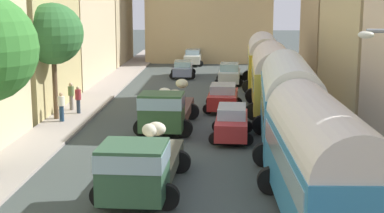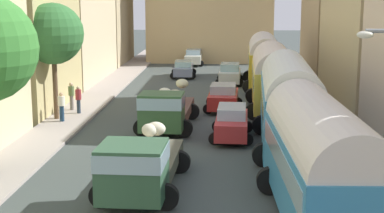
{
  "view_description": "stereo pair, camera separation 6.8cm",
  "coord_description": "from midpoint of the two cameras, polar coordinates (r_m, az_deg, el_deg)",
  "views": [
    {
      "loc": [
        1.58,
        -11.13,
        7.19
      ],
      "look_at": [
        0.0,
        17.87,
        1.54
      ],
      "focal_mm": 54.93,
      "sensor_mm": 36.0,
      "label": 1
    },
    {
      "loc": [
        1.65,
        -11.13,
        7.19
      ],
      "look_at": [
        0.0,
        17.87,
        1.54
      ],
      "focal_mm": 54.93,
      "sensor_mm": 36.0,
      "label": 2
    }
  ],
  "objects": [
    {
      "name": "car_4",
      "position": [
        46.84,
        3.61,
        3.19
      ],
      "size": [
        2.32,
        3.97,
        1.68
      ],
      "color": "silver",
      "rests_on": "ground"
    },
    {
      "name": "parked_bus_0",
      "position": [
        18.56,
        12.3,
        -4.84
      ],
      "size": [
        3.56,
        9.27,
        4.01
      ],
      "color": "teal",
      "rests_on": "ground"
    },
    {
      "name": "car_3",
      "position": [
        36.38,
        2.98,
        0.91
      ],
      "size": [
        2.45,
        4.04,
        1.62
      ],
      "color": "#B02422",
      "rests_on": "ground"
    },
    {
      "name": "car_2",
      "position": [
        29.35,
        3.82,
        -1.54
      ],
      "size": [
        2.25,
        4.42,
        1.65
      ],
      "color": "#B32A2B",
      "rests_on": "ground"
    },
    {
      "name": "building_left_2",
      "position": [
        37.95,
        -16.35,
        6.93
      ],
      "size": [
        5.4,
        10.06,
        9.51
      ],
      "color": "tan",
      "rests_on": "ground"
    },
    {
      "name": "sidewalk_left",
      "position": [
        39.79,
        -9.81,
        0.54
      ],
      "size": [
        2.5,
        70.0,
        0.14
      ],
      "primitive_type": "cube",
      "color": "#9E948C",
      "rests_on": "ground"
    },
    {
      "name": "cargo_truck_0",
      "position": [
        21.04,
        -5.12,
        -5.54
      ],
      "size": [
        3.2,
        7.04,
        2.28
      ],
      "color": "#2E5138",
      "rests_on": "ground"
    },
    {
      "name": "parked_bus_3",
      "position": [
        45.0,
        6.93,
        4.65
      ],
      "size": [
        3.38,
        8.55,
        4.07
      ],
      "color": "yellow",
      "rests_on": "ground"
    },
    {
      "name": "sidewalk_right",
      "position": [
        39.19,
        11.33,
        0.33
      ],
      "size": [
        2.5,
        70.0,
        0.14
      ],
      "primitive_type": "cube",
      "color": "#ABA2A1",
      "rests_on": "ground"
    },
    {
      "name": "pedestrian_4",
      "position": [
        35.36,
        -11.05,
        0.73
      ],
      "size": [
        0.49,
        0.49,
        1.76
      ],
      "color": "#273442",
      "rests_on": "ground"
    },
    {
      "name": "pedestrian_3",
      "position": [
        33.33,
        -12.63,
        0.03
      ],
      "size": [
        0.43,
        0.43,
        1.76
      ],
      "color": "#1B344D",
      "rests_on": "ground"
    },
    {
      "name": "building_left_3",
      "position": [
        49.52,
        -12.12,
        6.91
      ],
      "size": [
        6.21,
        13.22,
        7.68
      ],
      "color": "beige",
      "rests_on": "ground"
    },
    {
      "name": "parked_bus_2",
      "position": [
        36.1,
        7.84,
        2.99
      ],
      "size": [
        3.52,
        8.38,
        4.05
      ],
      "color": "gold",
      "rests_on": "ground"
    },
    {
      "name": "building_right_3",
      "position": [
        50.18,
        13.62,
        8.91
      ],
      "size": [
        4.65,
        10.35,
        11.18
      ],
      "color": "tan",
      "rests_on": "ground"
    },
    {
      "name": "building_right_2",
      "position": [
        38.25,
        17.6,
        9.3
      ],
      "size": [
        5.04,
        12.82,
        12.77
      ],
      "color": "tan",
      "rests_on": "ground"
    },
    {
      "name": "cargo_truck_1",
      "position": [
        30.92,
        -2.57,
        -0.19
      ],
      "size": [
        3.18,
        7.31,
        2.3
      ],
      "color": "#32552F",
      "rests_on": "ground"
    },
    {
      "name": "car_1",
      "position": [
        59.34,
        0.08,
        4.83
      ],
      "size": [
        2.21,
        4.3,
        1.59
      ],
      "color": "silver",
      "rests_on": "ground"
    },
    {
      "name": "pedestrian_0",
      "position": [
        36.47,
        -11.71,
        1.08
      ],
      "size": [
        0.43,
        0.43,
        1.82
      ],
      "color": "slate",
      "rests_on": "ground"
    },
    {
      "name": "ground_plane",
      "position": [
        38.83,
        0.68,
        0.34
      ],
      "size": [
        154.0,
        154.0,
        0.0
      ],
      "primitive_type": "plane",
      "color": "#3D4542"
    },
    {
      "name": "car_0",
      "position": [
        50.7,
        -0.93,
        3.68
      ],
      "size": [
        2.29,
        4.18,
        1.41
      ],
      "color": "slate",
      "rests_on": "ground"
    },
    {
      "name": "parked_bus_1",
      "position": [
        27.22,
        9.36,
        0.67
      ],
      "size": [
        3.58,
        9.19,
        4.28
      ],
      "color": "teal",
      "rests_on": "ground"
    },
    {
      "name": "roadside_tree_2",
      "position": [
        33.61,
        -13.43,
        6.85
      ],
      "size": [
        3.41,
        3.41,
        6.66
      ],
      "color": "brown",
      "rests_on": "ground"
    }
  ]
}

